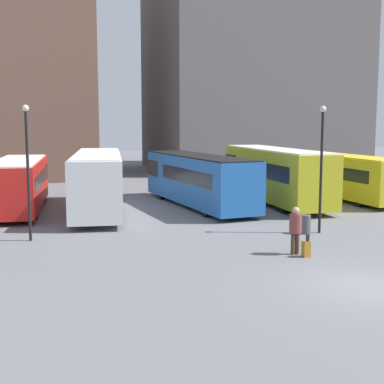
# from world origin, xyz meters

# --- Properties ---
(ground_plane) EXTENTS (160.00, 160.00, 0.00)m
(ground_plane) POSITION_xyz_m (0.00, 0.00, 0.00)
(ground_plane) COLOR slate
(building_block_right) EXTENTS (20.70, 15.83, 26.06)m
(building_block_right) POSITION_xyz_m (13.99, 40.71, 13.03)
(building_block_right) COLOR #5B5656
(building_block_right) RESTS_ON ground_plane
(bus_0) EXTENTS (3.66, 10.24, 2.90)m
(bus_0) POSITION_xyz_m (-10.15, 18.18, 1.58)
(bus_0) COLOR red
(bus_0) RESTS_ON ground_plane
(bus_1) EXTENTS (4.37, 11.96, 3.30)m
(bus_1) POSITION_xyz_m (-5.91, 16.52, 1.80)
(bus_1) COLOR silver
(bus_1) RESTS_ON ground_plane
(bus_2) EXTENTS (3.54, 11.82, 3.06)m
(bus_2) POSITION_xyz_m (0.07, 16.84, 1.67)
(bus_2) COLOR #1E56A3
(bus_2) RESTS_ON ground_plane
(bus_3) EXTENTS (3.20, 11.98, 3.38)m
(bus_3) POSITION_xyz_m (5.05, 16.62, 1.84)
(bus_3) COLOR gold
(bus_3) RESTS_ON ground_plane
(bus_4) EXTENTS (2.56, 11.44, 2.87)m
(bus_4) POSITION_xyz_m (10.16, 17.16, 1.57)
(bus_4) COLOR gold
(bus_4) RESTS_ON ground_plane
(traveler) EXTENTS (0.51, 0.51, 1.82)m
(traveler) POSITION_xyz_m (-0.14, 4.32, 1.08)
(traveler) COLOR #4C3828
(traveler) RESTS_ON ground_plane
(suitcase) EXTENTS (0.28, 0.33, 0.87)m
(suitcase) POSITION_xyz_m (0.07, 3.84, 0.31)
(suitcase) COLOR #B27A1E
(suitcase) RESTS_ON ground_plane
(lamp_post_0) EXTENTS (0.28, 0.28, 5.71)m
(lamp_post_0) POSITION_xyz_m (2.86, 7.56, 3.36)
(lamp_post_0) COLOR black
(lamp_post_0) RESTS_ON ground_plane
(lamp_post_3) EXTENTS (0.28, 0.28, 5.70)m
(lamp_post_3) POSITION_xyz_m (-9.68, 9.82, 3.35)
(lamp_post_3) COLOR black
(lamp_post_3) RESTS_ON ground_plane
(trash_bin) EXTENTS (0.52, 0.52, 0.85)m
(trash_bin) POSITION_xyz_m (2.15, 7.62, 0.42)
(trash_bin) COLOR #47474C
(trash_bin) RESTS_ON ground_plane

